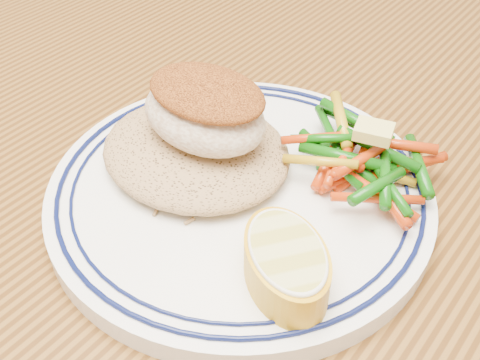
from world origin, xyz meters
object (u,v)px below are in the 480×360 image
object	(u,v)px
plate	(240,192)
fish_fillet	(205,109)
vegetable_pile	(364,159)
lemon_wedge	(286,263)
dining_table	(213,268)
rice_pilaf	(195,147)

from	to	relation	value
plate	fish_fillet	world-z (taller)	fish_fillet
vegetable_pile	lemon_wedge	distance (m)	0.10
vegetable_pile	lemon_wedge	world-z (taller)	vegetable_pile
vegetable_pile	fish_fillet	bearing A→B (deg)	-151.42
lemon_wedge	fish_fillet	bearing A→B (deg)	151.80
dining_table	lemon_wedge	distance (m)	0.17
fish_fillet	lemon_wedge	distance (m)	0.12
dining_table	rice_pilaf	size ratio (longest dim) A/B	11.56
dining_table	vegetable_pile	xyz separation A→B (m)	(0.09, 0.05, 0.13)
rice_pilaf	lemon_wedge	world-z (taller)	lemon_wedge
plate	lemon_wedge	world-z (taller)	lemon_wedge
plate	lemon_wedge	xyz separation A→B (m)	(0.07, -0.05, 0.02)
fish_fillet	vegetable_pile	distance (m)	0.11
dining_table	fish_fillet	xyz separation A→B (m)	(-0.00, 0.00, 0.15)
plate	vegetable_pile	xyz separation A→B (m)	(0.06, 0.06, 0.02)
dining_table	vegetable_pile	bearing A→B (deg)	29.23
fish_fillet	lemon_wedge	xyz separation A→B (m)	(0.10, -0.05, -0.03)
dining_table	vegetable_pile	world-z (taller)	vegetable_pile
rice_pilaf	vegetable_pile	bearing A→B (deg)	30.90
rice_pilaf	lemon_wedge	xyz separation A→B (m)	(0.10, -0.05, 0.00)
plate	fish_fillet	bearing A→B (deg)	166.85
dining_table	lemon_wedge	bearing A→B (deg)	-28.21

